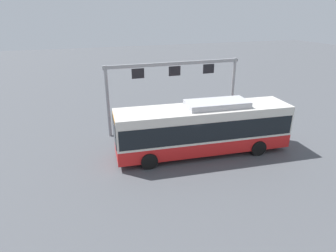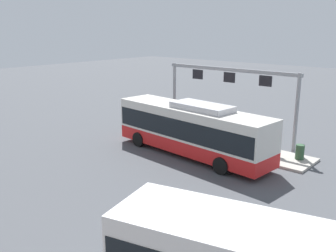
# 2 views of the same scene
# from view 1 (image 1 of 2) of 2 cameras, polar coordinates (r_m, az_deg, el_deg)

# --- Properties ---
(ground_plane) EXTENTS (120.00, 120.00, 0.00)m
(ground_plane) POSITION_cam_1_polar(r_m,az_deg,el_deg) (19.19, 6.74, -5.19)
(ground_plane) COLOR #4C4F54
(platform_curb) EXTENTS (10.00, 2.80, 0.16)m
(platform_curb) POSITION_cam_1_polar(r_m,az_deg,el_deg) (22.19, 7.44, -1.12)
(platform_curb) COLOR #B2ADA3
(platform_curb) RESTS_ON ground
(bus_main) EXTENTS (11.28, 3.43, 3.46)m
(bus_main) POSITION_cam_1_polar(r_m,az_deg,el_deg) (18.44, 7.00, -0.17)
(bus_main) COLOR red
(bus_main) RESTS_ON ground
(person_boarding) EXTENTS (0.43, 0.58, 1.67)m
(person_boarding) POSITION_cam_1_polar(r_m,az_deg,el_deg) (21.05, -2.09, 0.61)
(person_boarding) COLOR slate
(person_boarding) RESTS_ON platform_curb
(person_waiting_near) EXTENTS (0.42, 0.58, 1.67)m
(person_waiting_near) POSITION_cam_1_polar(r_m,az_deg,el_deg) (20.49, -4.30, -0.05)
(person_waiting_near) COLOR maroon
(person_waiting_near) RESTS_ON platform_curb
(person_waiting_mid) EXTENTS (0.41, 0.57, 1.67)m
(person_waiting_mid) POSITION_cam_1_polar(r_m,az_deg,el_deg) (20.56, 2.81, 0.06)
(person_waiting_mid) COLOR slate
(person_waiting_mid) RESTS_ON platform_curb
(platform_sign_gantry) EXTENTS (10.48, 0.24, 5.20)m
(platform_sign_gantry) POSITION_cam_1_polar(r_m,az_deg,el_deg) (21.86, 1.30, 9.01)
(platform_sign_gantry) COLOR gray
(platform_sign_gantry) RESTS_ON ground
(trash_bin) EXTENTS (0.52, 0.52, 0.90)m
(trash_bin) POSITION_cam_1_polar(r_m,az_deg,el_deg) (24.34, 15.63, 1.69)
(trash_bin) COLOR #2D5133
(trash_bin) RESTS_ON platform_curb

